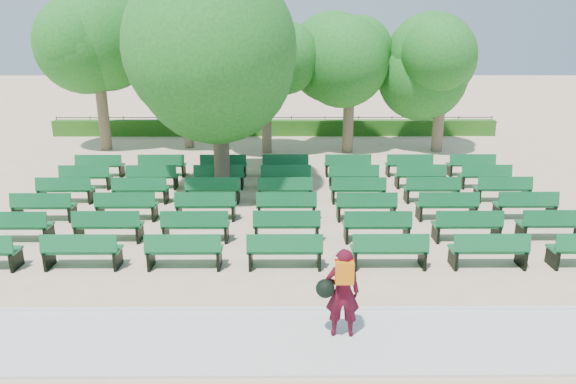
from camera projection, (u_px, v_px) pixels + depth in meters
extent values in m
plane|color=#D2AE8B|center=(267.00, 215.00, 17.08)|extent=(120.00, 120.00, 0.00)
cube|color=silver|center=(254.00, 341.00, 10.00)|extent=(30.00, 2.20, 0.06)
cube|color=silver|center=(257.00, 310.00, 11.10)|extent=(30.00, 0.12, 0.10)
cube|color=#255A17|center=(275.00, 128.00, 30.33)|extent=(26.00, 0.70, 0.90)
cube|color=#105B2D|center=(286.00, 197.00, 17.38)|extent=(1.95, 0.62, 0.06)
cube|color=#105B2D|center=(286.00, 191.00, 17.09)|extent=(1.93, 0.23, 0.45)
cylinder|color=brown|center=(221.00, 146.00, 19.32)|extent=(0.60, 0.60, 3.44)
ellipsoid|color=#207021|center=(218.00, 56.00, 18.36)|extent=(5.65, 5.65, 5.09)
imported|color=#420918|center=(343.00, 293.00, 9.91)|extent=(0.68, 0.45, 1.84)
cube|color=orange|center=(345.00, 273.00, 9.55)|extent=(0.34, 0.17, 0.43)
sphere|color=black|center=(325.00, 289.00, 9.81)|extent=(0.37, 0.37, 0.37)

